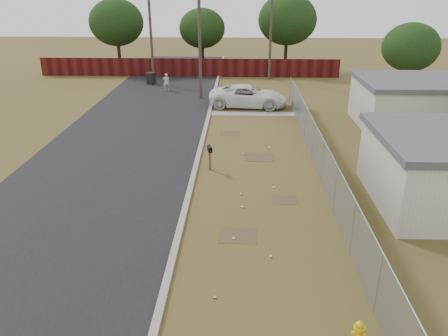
{
  "coord_description": "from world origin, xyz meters",
  "views": [
    {
      "loc": [
        -0.78,
        -18.97,
        8.64
      ],
      "look_at": [
        -1.46,
        -1.16,
        1.1
      ],
      "focal_mm": 35.0,
      "sensor_mm": 36.0,
      "label": 1
    }
  ],
  "objects_px": {
    "pickup_truck": "(248,96)",
    "mailbox": "(210,151)",
    "fire_hydrant": "(358,334)",
    "pedestrian": "(166,82)",
    "trash_bin": "(151,78)"
  },
  "relations": [
    {
      "from": "trash_bin",
      "to": "pedestrian",
      "type": "bearing_deg",
      "value": -54.66
    },
    {
      "from": "fire_hydrant",
      "to": "pickup_truck",
      "type": "xyz_separation_m",
      "value": [
        -2.49,
        23.81,
        0.42
      ]
    },
    {
      "from": "fire_hydrant",
      "to": "trash_bin",
      "type": "height_order",
      "value": "trash_bin"
    },
    {
      "from": "pedestrian",
      "to": "trash_bin",
      "type": "distance_m",
      "value": 3.23
    },
    {
      "from": "fire_hydrant",
      "to": "pickup_truck",
      "type": "height_order",
      "value": "pickup_truck"
    },
    {
      "from": "mailbox",
      "to": "pickup_truck",
      "type": "xyz_separation_m",
      "value": [
        2.08,
        12.37,
        -0.21
      ]
    },
    {
      "from": "pickup_truck",
      "to": "mailbox",
      "type": "bearing_deg",
      "value": 175.17
    },
    {
      "from": "pickup_truck",
      "to": "pedestrian",
      "type": "height_order",
      "value": "pickup_truck"
    },
    {
      "from": "fire_hydrant",
      "to": "pedestrian",
      "type": "bearing_deg",
      "value": 108.28
    },
    {
      "from": "fire_hydrant",
      "to": "trash_bin",
      "type": "xyz_separation_m",
      "value": [
        -11.42,
        31.56,
        0.15
      ]
    },
    {
      "from": "mailbox",
      "to": "pickup_truck",
      "type": "bearing_deg",
      "value": 80.46
    },
    {
      "from": "fire_hydrant",
      "to": "pickup_truck",
      "type": "distance_m",
      "value": 23.94
    },
    {
      "from": "fire_hydrant",
      "to": "mailbox",
      "type": "distance_m",
      "value": 12.34
    },
    {
      "from": "pedestrian",
      "to": "trash_bin",
      "type": "relative_size",
      "value": 1.41
    },
    {
      "from": "pickup_truck",
      "to": "fire_hydrant",
      "type": "bearing_deg",
      "value": -169.31
    }
  ]
}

